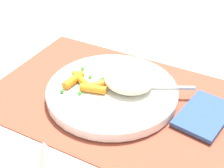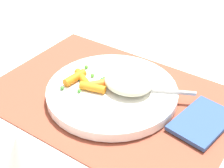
{
  "view_description": "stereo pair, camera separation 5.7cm",
  "coord_description": "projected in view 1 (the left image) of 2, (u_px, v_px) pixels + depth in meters",
  "views": [
    {
      "loc": [
        -0.25,
        0.46,
        0.41
      ],
      "look_at": [
        0.0,
        0.0,
        0.03
      ],
      "focal_mm": 54.26,
      "sensor_mm": 36.0,
      "label": 1
    },
    {
      "loc": [
        -0.3,
        0.43,
        0.41
      ],
      "look_at": [
        0.0,
        0.0,
        0.03
      ],
      "focal_mm": 54.26,
      "sensor_mm": 36.0,
      "label": 2
    }
  ],
  "objects": [
    {
      "name": "carrot_portion",
      "position": [
        85.0,
        83.0,
        0.65
      ],
      "size": [
        0.09,
        0.05,
        0.02
      ],
      "color": "orange",
      "rests_on": "plate"
    },
    {
      "name": "fork",
      "position": [
        130.0,
        87.0,
        0.65
      ],
      "size": [
        0.19,
        0.1,
        0.01
      ],
      "color": "silver",
      "rests_on": "plate"
    },
    {
      "name": "ground_plane",
      "position": [
        112.0,
        98.0,
        0.67
      ],
      "size": [
        2.4,
        2.4,
        0.0
      ],
      "primitive_type": "plane",
      "color": "white"
    },
    {
      "name": "rice_mound",
      "position": [
        128.0,
        80.0,
        0.65
      ],
      "size": [
        0.1,
        0.08,
        0.03
      ],
      "primitive_type": "ellipsoid",
      "color": "beige",
      "rests_on": "plate"
    },
    {
      "name": "plate",
      "position": [
        112.0,
        92.0,
        0.66
      ],
      "size": [
        0.25,
        0.25,
        0.02
      ],
      "primitive_type": "cylinder",
      "color": "white",
      "rests_on": "placemat"
    },
    {
      "name": "placemat",
      "position": [
        112.0,
        97.0,
        0.67
      ],
      "size": [
        0.47,
        0.33,
        0.01
      ],
      "primitive_type": "cube",
      "color": "#9E4733",
      "rests_on": "ground_plane"
    },
    {
      "name": "pea_scatter",
      "position": [
        88.0,
        83.0,
        0.66
      ],
      "size": [
        0.08,
        0.09,
        0.01
      ],
      "color": "green",
      "rests_on": "plate"
    },
    {
      "name": "napkin",
      "position": [
        204.0,
        115.0,
        0.61
      ],
      "size": [
        0.09,
        0.13,
        0.01
      ],
      "primitive_type": "cube",
      "rotation": [
        0.0,
        0.0,
        -0.15
      ],
      "color": "#33518C",
      "rests_on": "placemat"
    }
  ]
}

